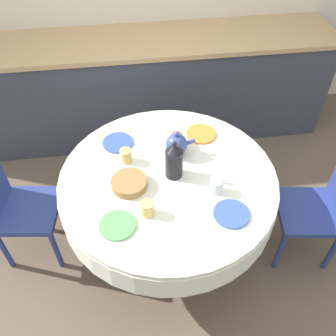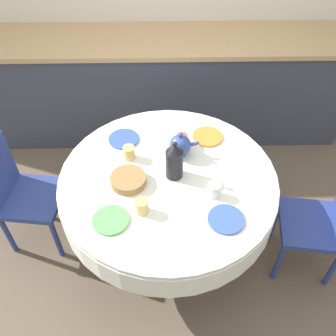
{
  "view_description": "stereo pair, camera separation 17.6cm",
  "coord_description": "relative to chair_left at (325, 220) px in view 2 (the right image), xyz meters",
  "views": [
    {
      "loc": [
        -0.21,
        -1.54,
        2.43
      ],
      "look_at": [
        0.0,
        0.0,
        0.82
      ],
      "focal_mm": 40.0,
      "sensor_mm": 36.0,
      "label": 1
    },
    {
      "loc": [
        -0.03,
        -1.55,
        2.43
      ],
      "look_at": [
        0.0,
        0.0,
        0.82
      ],
      "focal_mm": 40.0,
      "sensor_mm": 36.0,
      "label": 2
    }
  ],
  "objects": [
    {
      "name": "cup_far_right",
      "position": [
        -0.91,
        0.44,
        0.31
      ],
      "size": [
        0.07,
        0.07,
        0.09
      ],
      "primitive_type": "cylinder",
      "color": "#CC4C3D",
      "rests_on": "dining_table"
    },
    {
      "name": "kitchen_counter",
      "position": [
        -1.0,
        1.53,
        0.0
      ],
      "size": [
        3.24,
        0.64,
        0.95
      ],
      "color": "#383D4C",
      "rests_on": "ground_plane"
    },
    {
      "name": "plate_far_right",
      "position": [
        -0.73,
        0.51,
        0.27
      ],
      "size": [
        0.2,
        0.2,
        0.01
      ],
      "primitive_type": "cylinder",
      "color": "orange",
      "rests_on": "dining_table"
    },
    {
      "name": "plate_far_left",
      "position": [
        -1.3,
        0.5,
        0.27
      ],
      "size": [
        0.2,
        0.2,
        0.01
      ],
      "primitive_type": "cylinder",
      "color": "#3856AD",
      "rests_on": "dining_table"
    },
    {
      "name": "bread_basket",
      "position": [
        -1.24,
        0.11,
        0.29
      ],
      "size": [
        0.22,
        0.22,
        0.05
      ],
      "primitive_type": "cylinder",
      "color": "olive",
      "rests_on": "dining_table"
    },
    {
      "name": "dining_table",
      "position": [
        -1.0,
        0.15,
        0.14
      ],
      "size": [
        1.36,
        1.36,
        0.74
      ],
      "color": "brown",
      "rests_on": "ground_plane"
    },
    {
      "name": "chair_left",
      "position": [
        0.0,
        0.0,
        0.0
      ],
      "size": [
        0.45,
        0.45,
        0.85
      ],
      "rotation": [
        0.0,
        0.0,
        1.42
      ],
      "color": "navy",
      "rests_on": "ground_plane"
    },
    {
      "name": "coffee_carafe",
      "position": [
        -0.97,
        0.17,
        0.38
      ],
      "size": [
        0.11,
        0.11,
        0.27
      ],
      "color": "black",
      "rests_on": "dining_table"
    },
    {
      "name": "cup_far_left",
      "position": [
        -1.25,
        0.33,
        0.31
      ],
      "size": [
        0.07,
        0.07,
        0.09
      ],
      "primitive_type": "cylinder",
      "color": "#DBB766",
      "rests_on": "dining_table"
    },
    {
      "name": "cup_near_left",
      "position": [
        -1.16,
        -0.11,
        0.31
      ],
      "size": [
        0.07,
        0.07,
        0.09
      ],
      "primitive_type": "cylinder",
      "color": "#DBB766",
      "rests_on": "dining_table"
    },
    {
      "name": "ground_plane",
      "position": [
        -1.0,
        0.15,
        -0.48
      ],
      "size": [
        12.0,
        12.0,
        0.0
      ],
      "primitive_type": "plane",
      "color": "brown"
    },
    {
      "name": "plate_near_left",
      "position": [
        -1.33,
        -0.17,
        0.27
      ],
      "size": [
        0.2,
        0.2,
        0.01
      ],
      "primitive_type": "cylinder",
      "color": "#5BA85B",
      "rests_on": "dining_table"
    },
    {
      "name": "chair_right",
      "position": [
        -2.01,
        0.28,
        0.0
      ],
      "size": [
        0.45,
        0.45,
        0.85
      ],
      "rotation": [
        0.0,
        0.0,
        -1.7
      ],
      "color": "navy",
      "rests_on": "ground_plane"
    },
    {
      "name": "cup_near_right",
      "position": [
        -0.74,
        0.0,
        0.31
      ],
      "size": [
        0.07,
        0.07,
        0.09
      ],
      "primitive_type": "cylinder",
      "color": "white",
      "rests_on": "dining_table"
    },
    {
      "name": "teapot",
      "position": [
        -0.92,
        0.35,
        0.35
      ],
      "size": [
        0.19,
        0.14,
        0.18
      ],
      "color": "#33478E",
      "rests_on": "dining_table"
    },
    {
      "name": "plate_near_right",
      "position": [
        -0.69,
        -0.18,
        0.27
      ],
      "size": [
        0.2,
        0.2,
        0.01
      ],
      "primitive_type": "cylinder",
      "color": "#3856AD",
      "rests_on": "dining_table"
    }
  ]
}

